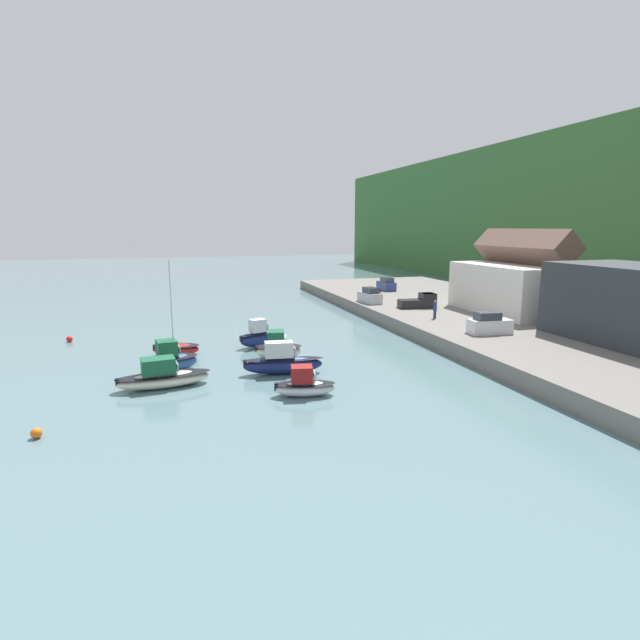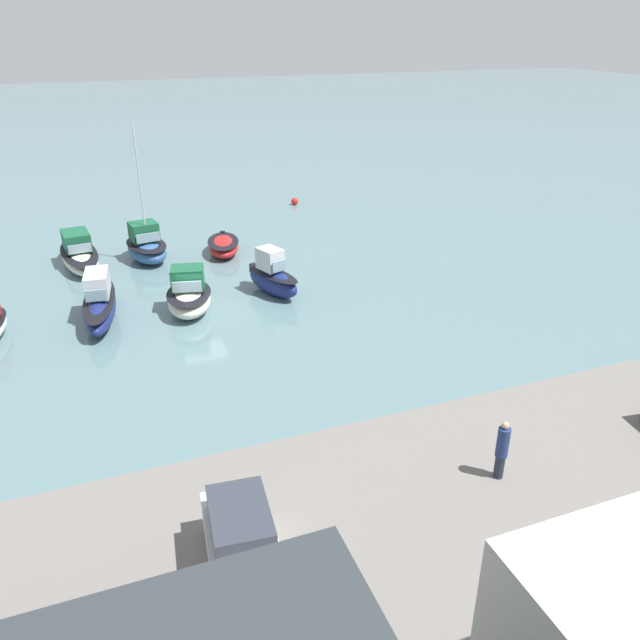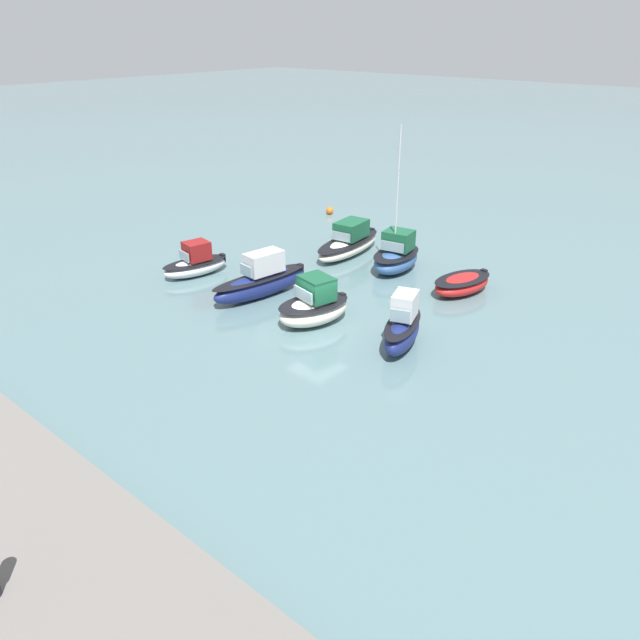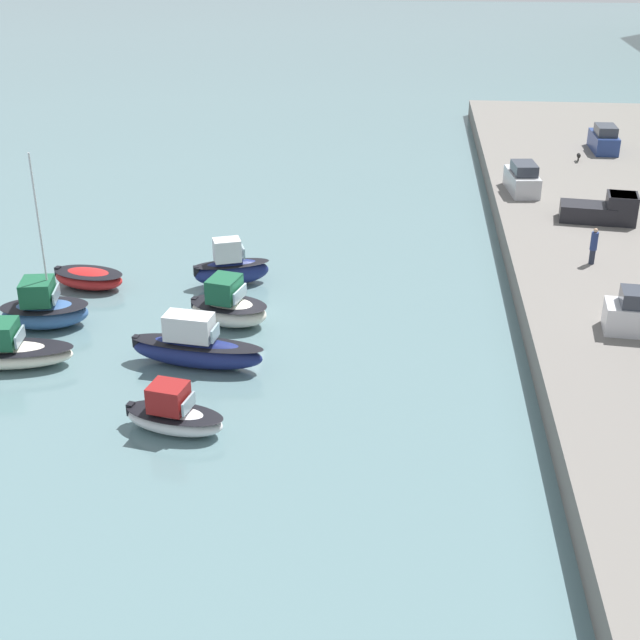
% 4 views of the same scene
% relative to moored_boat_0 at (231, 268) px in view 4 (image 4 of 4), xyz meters
% --- Properties ---
extents(ground_plane, '(320.00, 320.00, 0.00)m').
position_rel_moored_boat_0_xyz_m(ground_plane, '(4.64, 1.20, -1.05)').
color(ground_plane, slate).
extents(moored_boat_0, '(2.93, 4.68, 2.83)m').
position_rel_moored_boat_0_xyz_m(moored_boat_0, '(0.00, 0.00, 0.00)').
color(moored_boat_0, navy).
rests_on(moored_boat_0, ground_plane).
extents(moored_boat_1, '(3.36, 4.68, 2.62)m').
position_rel_moored_boat_0_xyz_m(moored_boat_1, '(5.17, 0.82, -0.09)').
color(moored_boat_1, white).
rests_on(moored_boat_1, ground_plane).
extents(moored_boat_2, '(2.47, 6.81, 2.71)m').
position_rel_moored_boat_0_xyz_m(moored_boat_2, '(9.95, 0.16, -0.05)').
color(moored_boat_2, navy).
rests_on(moored_boat_2, ground_plane).
extents(moored_boat_3, '(2.66, 4.66, 2.19)m').
position_rel_moored_boat_0_xyz_m(moored_boat_3, '(15.69, 0.48, -0.27)').
color(moored_boat_3, silver).
rests_on(moored_boat_3, ground_plane).
extents(moored_boat_4, '(2.99, 4.61, 1.11)m').
position_rel_moored_boat_0_xyz_m(moored_boat_4, '(1.19, -8.13, -0.45)').
color(moored_boat_4, red).
rests_on(moored_boat_4, ground_plane).
extents(moored_boat_5, '(3.21, 4.91, 9.32)m').
position_rel_moored_boat_0_xyz_m(moored_boat_5, '(6.41, -8.73, -0.06)').
color(moored_boat_5, '#33568E').
rests_on(moored_boat_5, ground_plane).
extents(parked_car_1, '(4.37, 2.24, 2.16)m').
position_rel_moored_boat_0_xyz_m(parked_car_1, '(-14.92, 18.11, 1.39)').
color(parked_car_1, '#B7B7BC').
rests_on(parked_car_1, quay_promenade).
extents(parked_car_2, '(4.21, 1.83, 2.16)m').
position_rel_moored_boat_0_xyz_m(parked_car_2, '(-26.90, 25.98, 1.39)').
color(parked_car_2, navy).
rests_on(parked_car_2, quay_promenade).
extents(pickup_truck_0, '(2.54, 4.94, 1.90)m').
position_rel_moored_boat_0_xyz_m(pickup_truck_0, '(-8.97, 22.72, 1.29)').
color(pickup_truck_0, black).
rests_on(pickup_truck_0, quay_promenade).
extents(person_on_quay, '(0.40, 0.40, 2.14)m').
position_rel_moored_boat_0_xyz_m(person_on_quay, '(-1.48, 20.63, 1.57)').
color(person_on_quay, '#232838').
rests_on(person_on_quay, quay_promenade).
extents(dog_on_quay, '(0.88, 0.35, 0.68)m').
position_rel_moored_boat_0_xyz_m(dog_on_quay, '(-23.46, 23.46, 0.93)').
color(dog_on_quay, black).
rests_on(dog_on_quay, quay_promenade).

